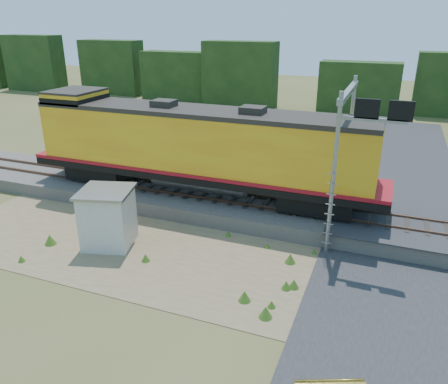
% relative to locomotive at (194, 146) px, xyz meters
% --- Properties ---
extents(ground, '(140.00, 140.00, 0.00)m').
position_rel_locomotive_xyz_m(ground, '(4.29, -6.00, -3.59)').
color(ground, '#475123').
rests_on(ground, ground).
extents(ballast, '(70.00, 5.00, 0.80)m').
position_rel_locomotive_xyz_m(ballast, '(4.29, 0.00, -3.19)').
color(ballast, slate).
rests_on(ballast, ground).
extents(rails, '(70.00, 1.54, 0.16)m').
position_rel_locomotive_xyz_m(rails, '(4.29, 0.00, -2.71)').
color(rails, brown).
rests_on(rails, ballast).
extents(dirt_shoulder, '(26.00, 8.00, 0.03)m').
position_rel_locomotive_xyz_m(dirt_shoulder, '(2.29, -5.50, -3.57)').
color(dirt_shoulder, '#8C7754').
rests_on(dirt_shoulder, ground).
extents(road, '(7.00, 66.00, 0.86)m').
position_rel_locomotive_xyz_m(road, '(11.29, -5.26, -3.50)').
color(road, '#38383A').
rests_on(road, ground).
extents(tree_line_north, '(130.00, 3.00, 6.50)m').
position_rel_locomotive_xyz_m(tree_line_north, '(4.29, 32.00, -0.52)').
color(tree_line_north, '#173312').
rests_on(tree_line_north, ground).
extents(weed_clumps, '(15.00, 6.20, 0.56)m').
position_rel_locomotive_xyz_m(weed_clumps, '(0.79, -5.90, -3.59)').
color(weed_clumps, '#3F661D').
rests_on(weed_clumps, ground).
extents(locomotive, '(20.64, 3.15, 5.33)m').
position_rel_locomotive_xyz_m(locomotive, '(0.00, 0.00, 0.00)').
color(locomotive, black).
rests_on(locomotive, rails).
extents(shed, '(2.94, 2.94, 2.82)m').
position_rel_locomotive_xyz_m(shed, '(-1.86, -5.79, -2.16)').
color(shed, silver).
rests_on(shed, ground).
extents(signal_gantry, '(2.97, 6.20, 7.48)m').
position_rel_locomotive_xyz_m(signal_gantry, '(8.44, -0.68, 2.00)').
color(signal_gantry, gray).
rests_on(signal_gantry, ground).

